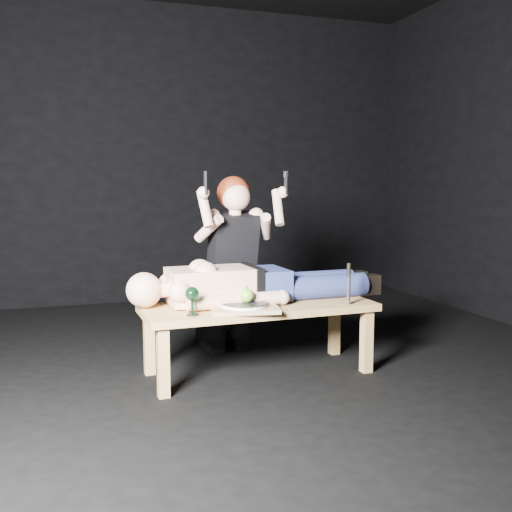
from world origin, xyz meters
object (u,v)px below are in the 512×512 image
at_px(lying_man, 259,279).
at_px(carving_knife, 349,284).
at_px(serving_tray, 244,308).
at_px(table, 259,339).
at_px(kneeling_woman, 229,263).
at_px(goblet, 192,301).

bearing_deg(lying_man, carving_knife, -34.02).
bearing_deg(serving_tray, table, 47.19).
relative_size(kneeling_woman, carving_knife, 4.94).
relative_size(table, kneeling_woman, 1.13).
relative_size(lying_man, carving_knife, 5.88).
xyz_separation_m(table, lying_man, (0.04, 0.12, 0.36)).
height_order(kneeling_woman, serving_tray, kneeling_woman).
height_order(lying_man, goblet, lying_man).
xyz_separation_m(table, goblet, (-0.47, -0.19, 0.31)).
height_order(table, lying_man, lying_man).
bearing_deg(serving_tray, carving_knife, -3.07).
distance_m(kneeling_woman, carving_knife, 0.93).
distance_m(kneeling_woman, goblet, 0.86).
bearing_deg(serving_tray, goblet, -174.43).
bearing_deg(carving_knife, table, 158.64).
xyz_separation_m(serving_tray, goblet, (-0.32, -0.03, 0.07)).
xyz_separation_m(lying_man, carving_knife, (0.49, -0.31, -0.01)).
bearing_deg(table, goblet, -159.97).
distance_m(table, serving_tray, 0.32).
bearing_deg(carving_knife, goblet, 178.07).
distance_m(table, lying_man, 0.39).
height_order(goblet, carving_knife, carving_knife).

